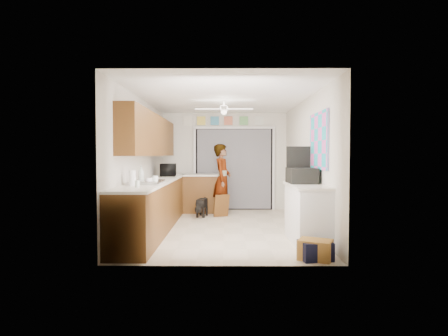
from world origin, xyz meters
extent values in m
plane|color=beige|center=(0.00, 0.00, 0.00)|extent=(5.00, 5.00, 0.00)
plane|color=white|center=(0.00, 0.00, 2.50)|extent=(5.00, 5.00, 0.00)
plane|color=beige|center=(0.00, 2.50, 1.25)|extent=(3.20, 0.00, 3.20)
plane|color=beige|center=(0.00, -2.50, 1.25)|extent=(3.20, 0.00, 3.20)
plane|color=beige|center=(-1.60, 0.00, 1.25)|extent=(0.00, 5.00, 5.00)
plane|color=beige|center=(1.60, 0.00, 1.25)|extent=(0.00, 5.00, 5.00)
cube|color=brown|center=(-1.30, 0.00, 0.45)|extent=(0.60, 4.80, 0.90)
cube|color=white|center=(-1.29, 0.00, 0.92)|extent=(0.62, 4.80, 0.04)
cube|color=brown|center=(-1.44, 0.20, 1.80)|extent=(0.32, 4.00, 0.80)
cube|color=silver|center=(-1.29, -1.00, 0.95)|extent=(0.50, 0.76, 0.06)
cylinder|color=silver|center=(-1.48, -1.00, 1.05)|extent=(0.03, 0.03, 0.22)
cube|color=brown|center=(-0.50, 2.00, 0.45)|extent=(1.00, 0.60, 0.90)
cube|color=white|center=(-0.50, 2.00, 0.92)|extent=(1.04, 0.64, 0.04)
cube|color=black|center=(0.25, 2.47, 1.05)|extent=(2.00, 0.06, 2.10)
cube|color=gray|center=(0.25, 2.43, 1.05)|extent=(1.90, 0.03, 2.05)
cube|color=white|center=(-0.77, 2.44, 1.05)|extent=(0.06, 0.04, 2.10)
cube|color=white|center=(1.27, 2.44, 1.05)|extent=(0.06, 0.04, 2.10)
cube|color=white|center=(0.25, 2.44, 2.12)|extent=(2.10, 0.04, 0.06)
cube|color=#F4DF51|center=(-0.60, 2.47, 2.30)|extent=(0.22, 0.02, 0.22)
cube|color=#4799BE|center=(-0.25, 2.47, 2.30)|extent=(0.22, 0.02, 0.22)
cube|color=#DE7353|center=(0.10, 2.47, 2.30)|extent=(0.22, 0.02, 0.22)
cube|color=#6CB366|center=(0.50, 2.47, 2.30)|extent=(0.22, 0.02, 0.22)
cube|color=silver|center=(0.90, 2.47, 2.30)|extent=(0.22, 0.02, 0.22)
cube|color=silver|center=(-0.95, 2.47, 2.30)|extent=(0.22, 0.02, 0.26)
cube|color=white|center=(1.35, -1.20, 0.45)|extent=(0.50, 1.40, 0.90)
cube|color=white|center=(1.34, -1.20, 0.92)|extent=(0.54, 1.44, 0.04)
cube|color=#E554B4|center=(1.58, -1.00, 1.65)|extent=(0.03, 1.15, 0.95)
cube|color=white|center=(0.00, 0.20, 2.32)|extent=(1.14, 1.14, 0.24)
imported|color=black|center=(-1.26, 1.15, 1.08)|extent=(0.39, 0.54, 0.28)
imported|color=silver|center=(-1.45, -0.66, 1.09)|extent=(0.13, 0.13, 0.29)
imported|color=white|center=(-1.24, -1.02, 0.99)|extent=(0.15, 0.15, 0.09)
cylinder|color=silver|center=(-1.14, -0.99, 1.00)|extent=(0.11, 0.11, 0.13)
cylinder|color=silver|center=(-1.26, -1.74, 0.99)|extent=(0.08, 0.08, 0.10)
cylinder|color=white|center=(-1.41, -1.45, 1.06)|extent=(0.15, 0.15, 0.24)
cube|color=black|center=(1.32, -0.90, 1.07)|extent=(0.46, 0.60, 0.26)
cube|color=yellow|center=(1.32, -0.90, 0.96)|extent=(0.45, 0.59, 0.02)
cube|color=black|center=(1.32, -0.61, 1.32)|extent=(0.42, 0.04, 0.50)
cube|color=gold|center=(1.25, -2.20, 0.14)|extent=(0.53, 0.48, 0.27)
cube|color=black|center=(1.25, -2.20, 0.12)|extent=(0.46, 0.40, 0.25)
cube|color=brown|center=(-0.06, 1.25, 0.26)|extent=(0.37, 0.26, 0.52)
imported|color=white|center=(-0.05, 1.55, 0.84)|extent=(0.50, 0.67, 1.67)
cube|color=black|center=(-0.51, 1.32, 0.23)|extent=(0.36, 0.63, 0.46)
camera|label=1|loc=(0.04, -7.22, 1.42)|focal=30.00mm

